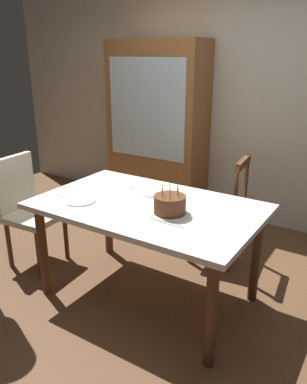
{
  "coord_description": "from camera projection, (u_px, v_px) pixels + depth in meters",
  "views": [
    {
      "loc": [
        1.4,
        -2.12,
        1.77
      ],
      "look_at": [
        0.05,
        0.0,
        0.86
      ],
      "focal_mm": 36.23,
      "sensor_mm": 36.0,
      "label": 1
    }
  ],
  "objects": [
    {
      "name": "fork_far_side",
      "position": [
        138.0,
        188.0,
        3.04
      ],
      "size": [
        0.18,
        0.02,
        0.01
      ],
      "primitive_type": "cube",
      "rotation": [
        0.0,
        0.0,
        -0.03
      ],
      "color": "silver",
      "rests_on": "dining_table"
    },
    {
      "name": "plate_near_celebrant",
      "position": [
        80.0,
        201.0,
        2.78
      ],
      "size": [
        0.22,
        0.22,
        0.01
      ],
      "primitive_type": "cylinder",
      "color": "white",
      "rests_on": "dining_table"
    },
    {
      "name": "dining_table",
      "position": [
        148.0,
        216.0,
        2.76
      ],
      "size": [
        1.58,
        0.98,
        0.76
      ],
      "color": "white",
      "rests_on": "ground"
    },
    {
      "name": "chair_spindle_back",
      "position": [
        219.0,
        212.0,
        3.37
      ],
      "size": [
        0.49,
        0.49,
        0.95
      ],
      "color": "beige",
      "rests_on": "ground"
    },
    {
      "name": "ground",
      "position": [
        148.0,
        295.0,
        2.99
      ],
      "size": [
        6.4,
        6.4,
        0.0
      ],
      "primitive_type": "plane",
      "color": "brown"
    },
    {
      "name": "fork_near_celebrant",
      "position": [
        63.0,
        197.0,
        2.85
      ],
      "size": [
        0.18,
        0.05,
        0.01
      ],
      "primitive_type": "cube",
      "rotation": [
        0.0,
        0.0,
        -0.21
      ],
      "color": "silver",
      "rests_on": "dining_table"
    },
    {
      "name": "birthday_cake",
      "position": [
        170.0,
        206.0,
        2.54
      ],
      "size": [
        0.28,
        0.28,
        0.2
      ],
      "color": "silver",
      "rests_on": "dining_table"
    },
    {
      "name": "china_cabinet",
      "position": [
        157.0,
        129.0,
        4.35
      ],
      "size": [
        1.1,
        0.45,
        1.9
      ],
      "color": "brown",
      "rests_on": "ground"
    },
    {
      "name": "fork_near_guest",
      "position": [
        171.0,
        224.0,
        2.41
      ],
      "size": [
        0.18,
        0.03,
        0.01
      ],
      "primitive_type": "cube",
      "rotation": [
        0.0,
        0.0,
        0.06
      ],
      "color": "silver",
      "rests_on": "dining_table"
    },
    {
      "name": "back_wall",
      "position": [
        245.0,
        100.0,
        4.01
      ],
      "size": [
        6.4,
        0.1,
        2.6
      ],
      "primitive_type": "cube",
      "color": "beige",
      "rests_on": "ground"
    },
    {
      "name": "chair_upholstered",
      "position": [
        26.0,
        205.0,
        3.32
      ],
      "size": [
        0.48,
        0.47,
        0.95
      ],
      "color": "beige",
      "rests_on": "ground"
    },
    {
      "name": "plate_far_side",
      "position": [
        155.0,
        192.0,
        2.95
      ],
      "size": [
        0.22,
        0.22,
        0.01
      ],
      "primitive_type": "cylinder",
      "color": "white",
      "rests_on": "dining_table"
    }
  ]
}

